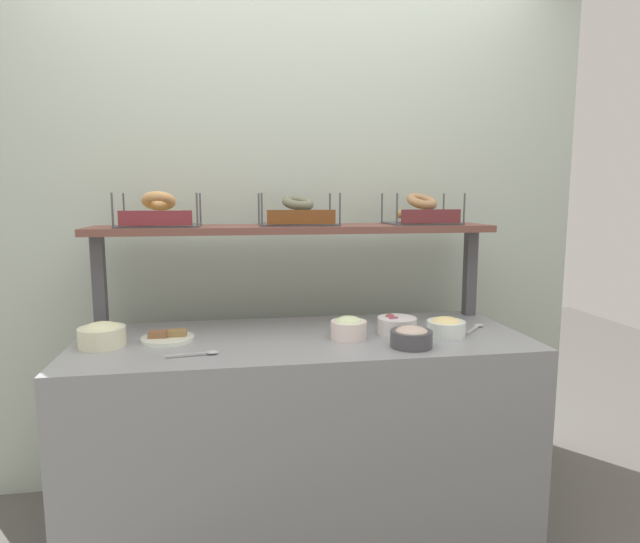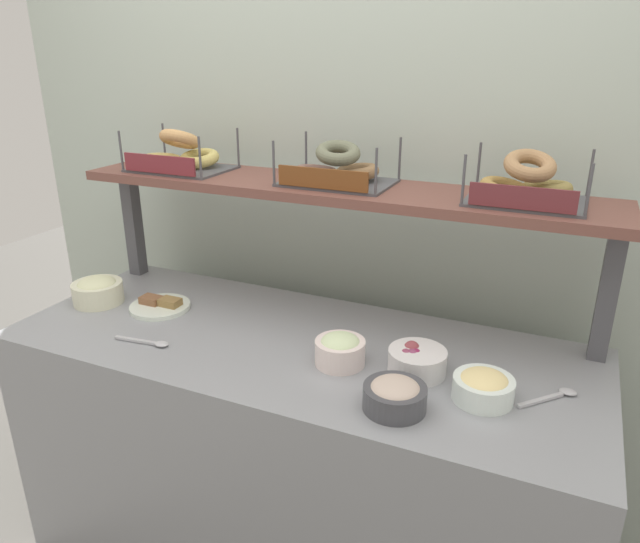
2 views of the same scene
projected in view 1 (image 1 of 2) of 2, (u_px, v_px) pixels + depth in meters
name	position (u px, v px, depth m)	size (l,w,h in m)	color
ground_plane	(305.00, 532.00, 2.23)	(8.00, 8.00, 0.00)	#595651
back_wall	(288.00, 239.00, 2.60)	(2.97, 0.06, 2.40)	#B3C1B2
deli_counter	(304.00, 437.00, 2.17)	(1.77, 0.70, 0.85)	gray
shelf_riser_left	(99.00, 282.00, 2.21)	(0.05, 0.05, 0.40)	#4C4C51
shelf_riser_right	(470.00, 273.00, 2.49)	(0.05, 0.05, 0.40)	#4C4C51
upper_shelf	(295.00, 229.00, 2.32)	(1.73, 0.32, 0.03)	brown
bowl_tuna_salad	(411.00, 337.00, 1.96)	(0.16, 0.16, 0.08)	#46464B
bowl_potato_salad	(102.00, 334.00, 1.97)	(0.17, 0.17, 0.09)	beige
bowl_beet_salad	(396.00, 325.00, 2.15)	(0.16, 0.16, 0.08)	white
bowl_egg_salad	(446.00, 327.00, 2.12)	(0.15, 0.15, 0.08)	white
bowl_scallion_spread	(349.00, 328.00, 2.07)	(0.14, 0.14, 0.09)	white
serving_plate_white	(168.00, 338.00, 2.05)	(0.20, 0.20, 0.04)	white
serving_spoon_near_plate	(476.00, 327.00, 2.24)	(0.14, 0.14, 0.01)	#B7B7BC
serving_spoon_by_edge	(201.00, 353.00, 1.86)	(0.18, 0.04, 0.01)	#B7B7BC
bagel_basket_plain	(159.00, 215.00, 2.21)	(0.33, 0.25, 0.15)	#4C4C51
bagel_basket_poppy	(298.00, 215.00, 2.32)	(0.34, 0.25, 0.14)	#4C4C51
bagel_basket_everything	(421.00, 214.00, 2.41)	(0.32, 0.26, 0.15)	#4C4C51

